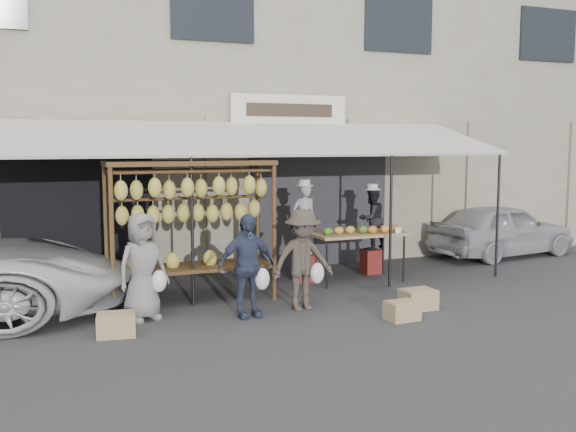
# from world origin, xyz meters

# --- Properties ---
(ground_plane) EXTENTS (90.00, 90.00, 0.00)m
(ground_plane) POSITION_xyz_m (0.00, 0.00, 0.00)
(ground_plane) COLOR #2D2D30
(shophouse) EXTENTS (24.00, 6.15, 7.30)m
(shophouse) POSITION_xyz_m (-0.00, 6.50, 3.65)
(shophouse) COLOR #9E9883
(shophouse) RESTS_ON ground_plane
(awning) EXTENTS (10.00, 2.35, 2.92)m
(awning) POSITION_xyz_m (0.01, 2.28, 2.57)
(awning) COLOR beige
(awning) RESTS_ON ground_plane
(banana_rack) EXTENTS (2.60, 0.90, 2.24)m
(banana_rack) POSITION_xyz_m (-0.96, 1.35, 1.57)
(banana_rack) COLOR #422B15
(banana_rack) RESTS_ON ground_plane
(produce_table) EXTENTS (1.70, 0.90, 1.04)m
(produce_table) POSITION_xyz_m (2.18, 1.74, 0.87)
(produce_table) COLOR tan
(produce_table) RESTS_ON ground_plane
(vendor_left) EXTENTS (0.50, 0.36, 1.28)m
(vendor_left) POSITION_xyz_m (1.28, 2.11, 1.14)
(vendor_left) COLOR #9E9EA4
(vendor_left) RESTS_ON stool_left
(vendor_right) EXTENTS (0.67, 0.57, 1.19)m
(vendor_right) POSITION_xyz_m (2.78, 2.32, 1.06)
(vendor_right) COLOR black
(vendor_right) RESTS_ON stool_right
(customer_left) EXTENTS (0.87, 0.71, 1.53)m
(customer_left) POSITION_xyz_m (-1.85, 0.63, 0.77)
(customer_left) COLOR gray
(customer_left) RESTS_ON ground_plane
(customer_mid) EXTENTS (0.92, 0.46, 1.50)m
(customer_mid) POSITION_xyz_m (-0.43, 0.22, 0.75)
(customer_mid) COLOR #303B54
(customer_mid) RESTS_ON ground_plane
(customer_right) EXTENTS (1.01, 0.62, 1.52)m
(customer_right) POSITION_xyz_m (0.48, 0.30, 0.76)
(customer_right) COLOR #423931
(customer_right) RESTS_ON ground_plane
(stool_left) EXTENTS (0.44, 0.44, 0.50)m
(stool_left) POSITION_xyz_m (1.28, 2.11, 0.25)
(stool_left) COLOR maroon
(stool_left) RESTS_ON ground_plane
(stool_right) EXTENTS (0.41, 0.41, 0.47)m
(stool_right) POSITION_xyz_m (2.78, 2.32, 0.23)
(stool_right) COLOR maroon
(stool_right) RESTS_ON ground_plane
(crate_near_a) EXTENTS (0.46, 0.36, 0.26)m
(crate_near_a) POSITION_xyz_m (1.57, -0.77, 0.13)
(crate_near_a) COLOR tan
(crate_near_a) RESTS_ON ground_plane
(crate_near_b) EXTENTS (0.51, 0.39, 0.30)m
(crate_near_b) POSITION_xyz_m (2.12, -0.34, 0.15)
(crate_near_b) COLOR tan
(crate_near_b) RESTS_ON ground_plane
(crate_far) EXTENTS (0.54, 0.44, 0.30)m
(crate_far) POSITION_xyz_m (-2.31, -0.03, 0.15)
(crate_far) COLOR tan
(crate_far) RESTS_ON ground_plane
(sedan) EXTENTS (3.67, 1.88, 1.19)m
(sedan) POSITION_xyz_m (6.39, 2.88, 0.60)
(sedan) COLOR #ADADB3
(sedan) RESTS_ON ground_plane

